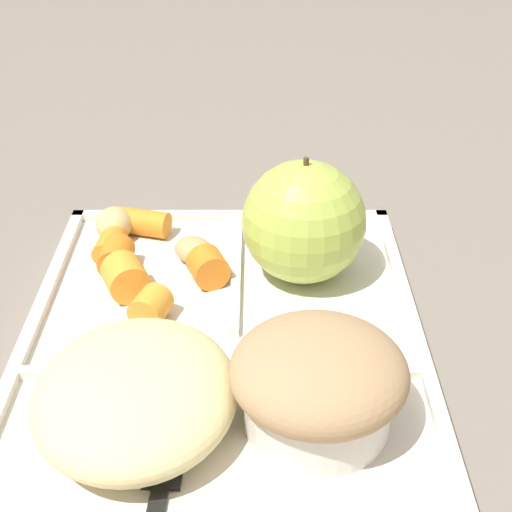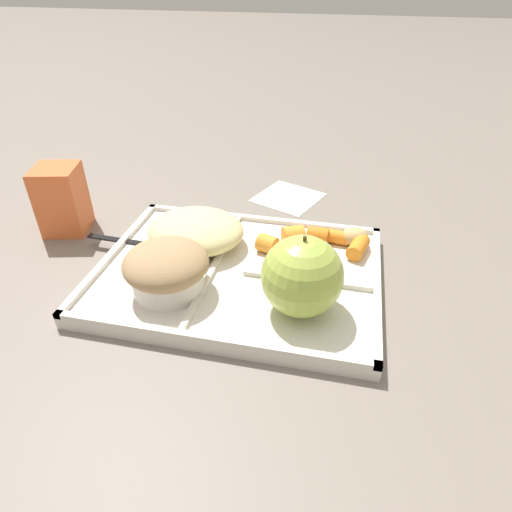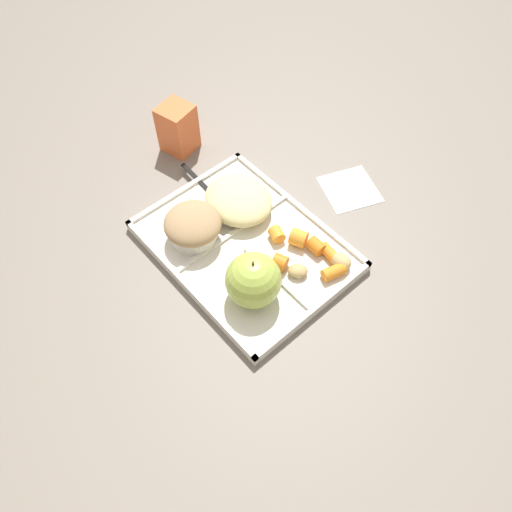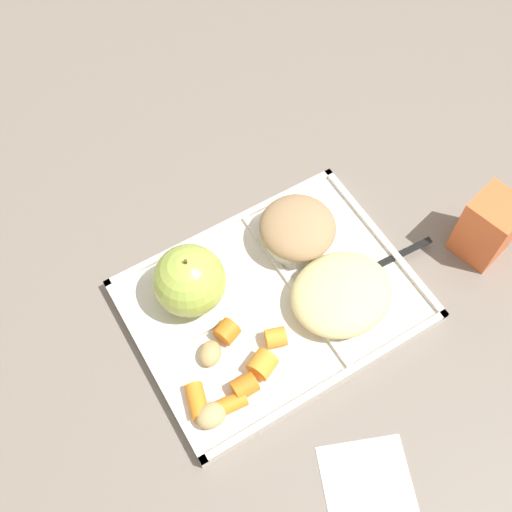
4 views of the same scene
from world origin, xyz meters
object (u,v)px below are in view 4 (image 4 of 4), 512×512
Objects in this scene: green_apple at (189,281)px; plastic_fork at (373,268)px; milk_carton at (488,227)px; bran_muffin at (297,230)px; lunch_tray at (273,302)px.

plastic_fork is at bearing -20.99° from green_apple.
milk_carton is (0.35, -0.12, -0.01)m from green_apple.
bran_muffin is 0.23m from milk_carton.
plastic_fork is at bearing -52.68° from bran_muffin.
green_apple reaches higher than lunch_tray.
green_apple is 0.59× the size of plastic_fork.
bran_muffin is 0.61× the size of plastic_fork.
milk_carton reaches higher than bran_muffin.
milk_carton is at bearing -15.03° from plastic_fork.
bran_muffin is 0.10m from plastic_fork.
bran_muffin reaches higher than lunch_tray.
lunch_tray is at bearing 152.56° from milk_carton.
lunch_tray is 3.54× the size of bran_muffin.
green_apple reaches higher than bran_muffin.
plastic_fork is at bearing 151.04° from milk_carton.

